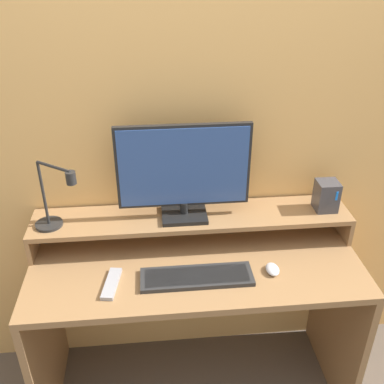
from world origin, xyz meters
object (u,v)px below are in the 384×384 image
Objects in this scene: desk_lamp at (54,204)px; router_dock at (326,196)px; mouse at (272,269)px; remote_control at (112,284)px; monitor at (184,171)px; keyboard at (197,277)px.

router_dock is at bearing 2.13° from desk_lamp.
router_dock reaches higher than mouse.
monitor is at bearing 41.09° from remote_control.
mouse is at bearing 2.21° from keyboard.
mouse is at bearing -139.45° from router_dock.
desk_lamp is 3.76× the size of mouse.
desk_lamp is 0.65m from keyboard.
remote_control is (-0.34, -0.01, -0.00)m from keyboard.
desk_lamp is at bearing -174.76° from monitor.
mouse is (0.34, -0.25, -0.34)m from monitor.
keyboard is 0.31m from mouse.
desk_lamp is 1.67× the size of remote_control.
monitor is 1.83× the size of desk_lamp.
desk_lamp reaches higher than remote_control.
mouse is 0.45× the size of remote_control.
monitor reaches higher than remote_control.
router_dock is at bearing -0.52° from monitor.
monitor is 0.53m from remote_control.
keyboard is at bearing -21.09° from desk_lamp.
keyboard is at bearing -156.67° from router_dock.
monitor is 0.43m from keyboard.
router_dock is 1.69× the size of mouse.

